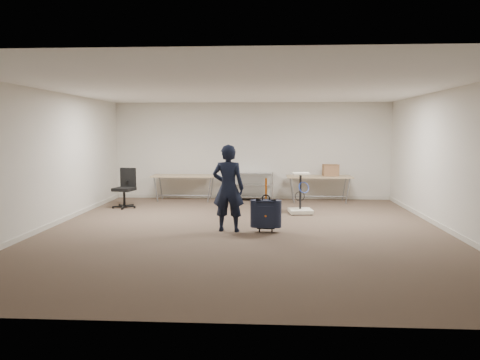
{
  "coord_description": "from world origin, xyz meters",
  "views": [
    {
      "loc": [
        0.46,
        -9.13,
        1.98
      ],
      "look_at": [
        -0.1,
        0.3,
        0.99
      ],
      "focal_mm": 35.0,
      "sensor_mm": 36.0,
      "label": 1
    }
  ],
  "objects": [
    {
      "name": "cardboard_box",
      "position": [
        2.22,
        4.03,
        0.89
      ],
      "size": [
        0.44,
        0.34,
        0.32
      ],
      "primitive_type": "cube",
      "rotation": [
        0.0,
        0.0,
        0.06
      ],
      "color": "olive",
      "rests_on": "folding_table_right"
    },
    {
      "name": "folding_table_left",
      "position": [
        -1.9,
        3.95,
        0.68
      ],
      "size": [
        1.8,
        0.75,
        0.73
      ],
      "color": "#9F7F62",
      "rests_on": "ground"
    },
    {
      "name": "folding_table_right",
      "position": [
        1.9,
        3.95,
        0.68
      ],
      "size": [
        1.8,
        0.75,
        0.73
      ],
      "color": "#9F7F62",
      "rests_on": "ground"
    },
    {
      "name": "suitcase",
      "position": [
        0.43,
        -0.09,
        0.36
      ],
      "size": [
        0.39,
        0.23,
        1.07
      ],
      "color": "black",
      "rests_on": "ground"
    },
    {
      "name": "equipment_cart",
      "position": [
        1.26,
        2.04,
        0.26
      ],
      "size": [
        0.6,
        0.6,
        0.99
      ],
      "color": "beige",
      "rests_on": "ground"
    },
    {
      "name": "ground",
      "position": [
        0.0,
        0.0,
        0.0
      ],
      "size": [
        9.0,
        9.0,
        0.0
      ],
      "primitive_type": "plane",
      "color": "#47392B",
      "rests_on": "ground"
    },
    {
      "name": "room_shell",
      "position": [
        0.0,
        1.38,
        0.05
      ],
      "size": [
        8.0,
        9.0,
        9.0
      ],
      "color": "silver",
      "rests_on": "ground"
    },
    {
      "name": "wire_shelf",
      "position": [
        0.0,
        4.2,
        0.44
      ],
      "size": [
        1.22,
        0.47,
        0.8
      ],
      "color": "silver",
      "rests_on": "ground"
    },
    {
      "name": "office_chair",
      "position": [
        -3.22,
        2.67,
        0.31
      ],
      "size": [
        0.62,
        0.62,
        1.02
      ],
      "color": "black",
      "rests_on": "ground"
    },
    {
      "name": "person",
      "position": [
        -0.31,
        -0.04,
        0.86
      ],
      "size": [
        0.67,
        0.47,
        1.72
      ],
      "primitive_type": "imported",
      "rotation": [
        0.0,
        0.0,
        3.04
      ],
      "color": "black",
      "rests_on": "ground"
    }
  ]
}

